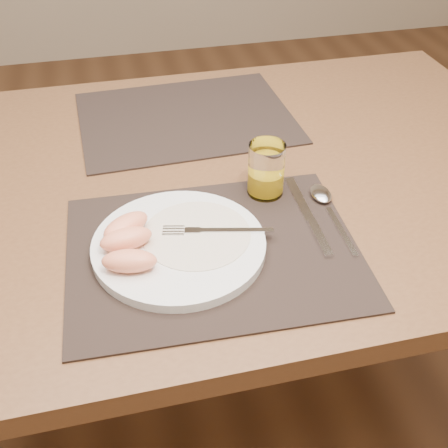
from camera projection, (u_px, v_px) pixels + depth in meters
ground at (209, 405)px, 1.52m from camera, size 5.00×5.00×0.00m
table at (203, 209)px, 1.10m from camera, size 1.40×0.90×0.75m
placemat_near at (213, 251)px, 0.88m from camera, size 0.46×0.37×0.00m
placemat_far at (186, 117)px, 1.22m from camera, size 0.46×0.36×0.00m
plate at (179, 245)px, 0.87m from camera, size 0.27×0.27×0.02m
plate_dressing at (196, 234)px, 0.88m from camera, size 0.17×0.17×0.00m
fork at (208, 231)px, 0.88m from camera, size 0.17×0.06×0.00m
knife at (311, 221)px, 0.93m from camera, size 0.02×0.22×0.01m
spoon at (324, 199)px, 0.97m from camera, size 0.04×0.19×0.01m
juice_glass at (266, 172)px, 0.97m from camera, size 0.06×0.06×0.10m
grapefruit_wedges at (127, 241)px, 0.84m from camera, size 0.09×0.15×0.03m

